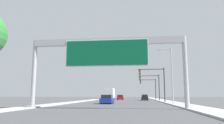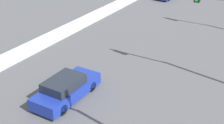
% 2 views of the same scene
% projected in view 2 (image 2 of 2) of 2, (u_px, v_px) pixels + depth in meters
% --- Properties ---
extents(car_mid_right, '(1.89, 4.79, 1.47)m').
position_uv_depth(car_mid_right, '(66.00, 89.00, 19.02)').
color(car_mid_right, navy).
rests_on(car_mid_right, ground).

